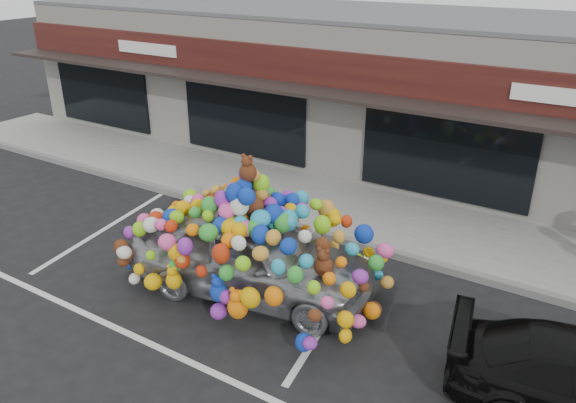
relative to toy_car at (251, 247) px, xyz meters
The scene contains 8 objects.
ground 1.56m from the toy_car, behind, with size 90.00×90.00×0.00m, color black.
shop_building 8.74m from the toy_car, 98.15° to the left, with size 24.00×7.20×4.31m.
sidewalk 4.40m from the toy_car, 106.57° to the left, with size 26.00×3.00×0.15m, color gray.
kerb 3.03m from the toy_car, 115.04° to the left, with size 26.00×0.18×0.16m, color slate.
parking_stripe_left 4.54m from the toy_car, behind, with size 0.12×4.40×0.01m, color silver.
parking_stripe_mid 1.86m from the toy_car, 11.89° to the left, with size 0.12×4.40×0.01m, color silver.
lane_line 2.49m from the toy_car, 70.43° to the right, with size 14.00×0.12×0.01m, color silver.
toy_car is the anchor object (origin of this frame).
Camera 1 is at (6.56, -7.43, 5.90)m, focal length 35.00 mm.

